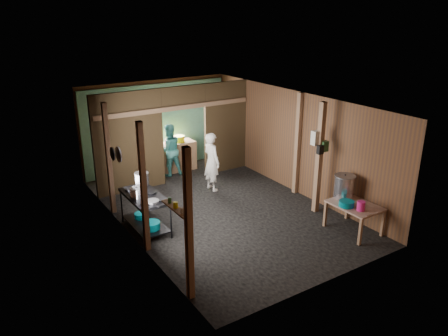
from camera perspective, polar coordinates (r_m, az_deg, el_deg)
floor at (r=10.41m, az=-0.59°, el=-5.37°), size 4.50×7.00×0.00m
ceiling at (r=9.58m, az=-0.65°, el=8.80°), size 4.50×7.00×0.00m
wall_back at (r=12.91m, az=-8.90°, el=5.60°), size 4.50×0.00×2.60m
wall_front at (r=7.40m, az=13.93°, el=-5.96°), size 4.50×0.00×2.60m
wall_left at (r=9.01m, az=-12.86°, el=-1.08°), size 0.00×7.00×2.60m
wall_right at (r=11.22m, az=9.20°, el=3.38°), size 0.00×7.00×2.60m
partition_left at (r=11.27m, az=-12.35°, el=3.25°), size 1.85×0.10×2.60m
partition_right at (r=12.51m, az=0.18°, el=5.38°), size 1.35×0.10×2.60m
partition_header at (r=11.64m, az=-5.38°, el=9.23°), size 1.30×0.10×0.60m
turquoise_panel at (r=12.87m, az=-8.78°, el=5.33°), size 4.40×0.06×2.50m
back_counter at (r=12.79m, az=-6.46°, el=1.50°), size 1.20×0.50×0.85m
wall_clock at (r=12.78m, az=-7.83°, el=8.28°), size 0.20×0.03×0.20m
post_left_a at (r=6.84m, az=-4.66°, el=-7.64°), size 0.10×0.12×2.60m
post_left_b at (r=8.33m, az=-10.50°, el=-2.67°), size 0.10×0.12×2.60m
post_left_c at (r=10.11m, az=-14.85°, el=1.09°), size 0.10×0.12×2.60m
post_right at (r=11.03m, az=9.61°, el=3.07°), size 0.10×0.12×2.60m
post_free at (r=10.06m, az=12.36°, el=1.20°), size 0.12×0.12×2.60m
cross_beam at (r=11.54m, az=-6.34°, el=7.83°), size 4.40×0.12×0.12m
pan_lid_big at (r=9.27m, az=-13.66°, el=1.75°), size 0.03×0.34×0.34m
pan_lid_small at (r=9.66m, az=-14.40°, el=1.81°), size 0.03×0.30×0.30m
wall_shelf at (r=7.21m, az=-6.35°, el=-5.30°), size 0.14×0.80×0.03m
jar_white at (r=6.98m, az=-5.45°, el=-5.57°), size 0.07×0.07×0.10m
jar_yellow at (r=7.18m, az=-6.37°, el=-4.83°), size 0.08×0.08×0.10m
jar_green at (r=7.36m, az=-7.13°, el=-4.21°), size 0.06×0.06×0.10m
bag_white at (r=9.93m, az=12.03°, el=3.90°), size 0.22×0.15×0.32m
bag_green at (r=9.97m, az=13.01°, el=2.80°), size 0.16×0.12×0.24m
bag_black at (r=9.88m, az=12.49°, el=2.37°), size 0.14×0.10×0.20m
gas_range at (r=9.45m, az=-10.27°, el=-5.77°), size 0.71×1.38×0.81m
prep_table at (r=9.69m, az=16.62°, el=-6.27°), size 0.76×1.05×0.62m
stove_pot_large at (r=9.73m, az=-10.72°, el=-1.50°), size 0.35×0.35×0.32m
stove_pot_med at (r=9.17m, az=-11.39°, el=-3.22°), size 0.31×0.31×0.23m
frying_pan at (r=8.90m, az=-9.36°, el=-4.33°), size 0.33×0.52×0.06m
blue_tub_front at (r=9.28m, az=-9.49°, el=-7.42°), size 0.36×0.36×0.15m
blue_tub_back at (r=9.78m, az=-10.87°, el=-6.14°), size 0.27×0.27×0.11m
stock_pot at (r=9.78m, az=15.47°, el=-2.37°), size 0.60×0.60×0.52m
wash_basin at (r=9.41m, az=15.77°, el=-4.52°), size 0.32×0.32×0.12m
pink_bucket at (r=9.30m, az=17.52°, el=-4.77°), size 0.18×0.18×0.20m
knife at (r=9.22m, az=18.83°, el=-5.75°), size 0.30×0.07×0.01m
yellow_tub at (r=12.70m, az=-5.92°, el=3.82°), size 0.32×0.32×0.18m
red_cup at (r=12.55m, az=-7.46°, el=3.47°), size 0.12×0.12×0.14m
cook at (r=11.24m, az=-1.62°, el=0.83°), size 0.41×0.59×1.54m
worker_back at (r=12.34m, az=-7.20°, el=2.35°), size 0.76×0.61×1.50m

